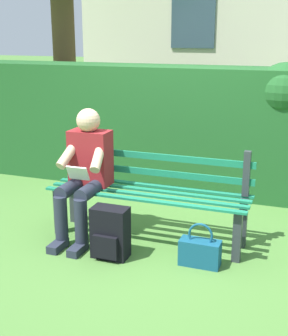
# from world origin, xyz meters

# --- Properties ---
(ground) EXTENTS (60.00, 60.00, 0.00)m
(ground) POSITION_xyz_m (0.00, 0.00, 0.00)
(ground) COLOR #477533
(park_bench) EXTENTS (1.86, 0.47, 0.88)m
(park_bench) POSITION_xyz_m (0.00, -0.06, 0.44)
(park_bench) COLOR #2D3338
(park_bench) RESTS_ON ground
(person_seated) EXTENTS (0.44, 0.73, 1.20)m
(person_seated) POSITION_xyz_m (0.58, 0.10, 0.64)
(person_seated) COLOR maroon
(person_seated) RESTS_ON ground
(hedge_backdrop) EXTENTS (5.00, 0.74, 1.57)m
(hedge_backdrop) POSITION_xyz_m (0.45, -1.62, 0.78)
(hedge_backdrop) COLOR #1E5123
(hedge_backdrop) RESTS_ON ground
(backpack) EXTENTS (0.31, 0.25, 0.45)m
(backpack) POSITION_xyz_m (0.18, 0.45, 0.22)
(backpack) COLOR black
(backpack) RESTS_ON ground
(handbag) EXTENTS (0.34, 0.15, 0.38)m
(handbag) POSITION_xyz_m (-0.58, 0.33, 0.12)
(handbag) COLOR navy
(handbag) RESTS_ON ground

